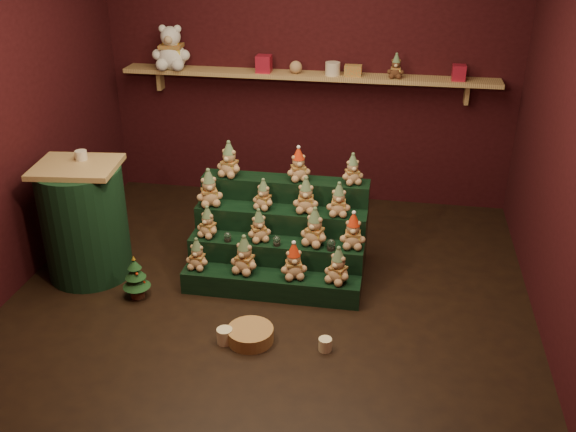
% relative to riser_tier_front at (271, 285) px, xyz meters
% --- Properties ---
extents(ground, '(4.00, 4.00, 0.00)m').
position_rel_riser_tier_front_xyz_m(ground, '(-0.00, -0.04, -0.09)').
color(ground, black).
rests_on(ground, ground).
extents(back_wall, '(4.00, 0.10, 2.80)m').
position_rel_riser_tier_front_xyz_m(back_wall, '(-0.00, 2.01, 1.31)').
color(back_wall, black).
rests_on(back_wall, ground).
extents(front_wall, '(4.00, 0.10, 2.80)m').
position_rel_riser_tier_front_xyz_m(front_wall, '(-0.00, -2.09, 1.31)').
color(front_wall, black).
rests_on(front_wall, ground).
extents(back_shelf, '(3.60, 0.26, 0.24)m').
position_rel_riser_tier_front_xyz_m(back_shelf, '(-0.00, 1.83, 1.20)').
color(back_shelf, tan).
rests_on(back_shelf, ground).
extents(riser_tier_front, '(1.40, 0.22, 0.18)m').
position_rel_riser_tier_front_xyz_m(riser_tier_front, '(0.00, 0.00, 0.00)').
color(riser_tier_front, black).
rests_on(riser_tier_front, ground).
extents(riser_tier_midfront, '(1.40, 0.22, 0.36)m').
position_rel_riser_tier_front_xyz_m(riser_tier_midfront, '(0.00, 0.22, 0.09)').
color(riser_tier_midfront, black).
rests_on(riser_tier_midfront, ground).
extents(riser_tier_midback, '(1.40, 0.22, 0.54)m').
position_rel_riser_tier_front_xyz_m(riser_tier_midback, '(0.00, 0.44, 0.18)').
color(riser_tier_midback, black).
rests_on(riser_tier_midback, ground).
extents(riser_tier_back, '(1.40, 0.22, 0.72)m').
position_rel_riser_tier_front_xyz_m(riser_tier_back, '(0.00, 0.66, 0.27)').
color(riser_tier_back, black).
rests_on(riser_tier_back, ground).
extents(teddy_0, '(0.20, 0.18, 0.25)m').
position_rel_riser_tier_front_xyz_m(teddy_0, '(-0.59, 0.01, 0.22)').
color(teddy_0, tan).
rests_on(teddy_0, riser_tier_front).
extents(teddy_1, '(0.26, 0.24, 0.31)m').
position_rel_riser_tier_front_xyz_m(teddy_1, '(-0.21, 0.02, 0.24)').
color(teddy_1, tan).
rests_on(teddy_1, riser_tier_front).
extents(teddy_2, '(0.25, 0.24, 0.29)m').
position_rel_riser_tier_front_xyz_m(teddy_2, '(0.18, 0.01, 0.23)').
color(teddy_2, tan).
rests_on(teddy_2, riser_tier_front).
extents(teddy_3, '(0.27, 0.26, 0.29)m').
position_rel_riser_tier_front_xyz_m(teddy_3, '(0.52, -0.00, 0.23)').
color(teddy_3, tan).
rests_on(teddy_3, riser_tier_front).
extents(teddy_4, '(0.22, 0.21, 0.25)m').
position_rel_riser_tier_front_xyz_m(teddy_4, '(-0.55, 0.22, 0.40)').
color(teddy_4, tan).
rests_on(teddy_4, riser_tier_midfront).
extents(teddy_5, '(0.24, 0.24, 0.26)m').
position_rel_riser_tier_front_xyz_m(teddy_5, '(-0.14, 0.22, 0.40)').
color(teddy_5, tan).
rests_on(teddy_5, riser_tier_midfront).
extents(teddy_6, '(0.27, 0.26, 0.31)m').
position_rel_riser_tier_front_xyz_m(teddy_6, '(0.31, 0.23, 0.42)').
color(teddy_6, tan).
rests_on(teddy_6, riser_tier_midfront).
extents(teddy_7, '(0.21, 0.19, 0.28)m').
position_rel_riser_tier_front_xyz_m(teddy_7, '(0.61, 0.24, 0.41)').
color(teddy_7, tan).
rests_on(teddy_7, riser_tier_midfront).
extents(teddy_8, '(0.28, 0.27, 0.30)m').
position_rel_riser_tier_front_xyz_m(teddy_8, '(-0.59, 0.43, 0.60)').
color(teddy_8, tan).
rests_on(teddy_8, riser_tier_midback).
extents(teddy_9, '(0.22, 0.21, 0.25)m').
position_rel_riser_tier_front_xyz_m(teddy_9, '(-0.14, 0.44, 0.57)').
color(teddy_9, tan).
rests_on(teddy_9, riser_tier_midback).
extents(teddy_10, '(0.22, 0.20, 0.29)m').
position_rel_riser_tier_front_xyz_m(teddy_10, '(0.21, 0.44, 0.59)').
color(teddy_10, tan).
rests_on(teddy_10, riser_tier_midback).
extents(teddy_11, '(0.20, 0.18, 0.27)m').
position_rel_riser_tier_front_xyz_m(teddy_11, '(0.47, 0.42, 0.58)').
color(teddy_11, tan).
rests_on(teddy_11, riser_tier_midback).
extents(teddy_12, '(0.25, 0.23, 0.29)m').
position_rel_riser_tier_front_xyz_m(teddy_12, '(-0.47, 0.64, 0.78)').
color(teddy_12, tan).
rests_on(teddy_12, riser_tier_back).
extents(teddy_13, '(0.25, 0.24, 0.27)m').
position_rel_riser_tier_front_xyz_m(teddy_13, '(0.11, 0.65, 0.77)').
color(teddy_13, tan).
rests_on(teddy_13, riser_tier_back).
extents(teddy_14, '(0.23, 0.22, 0.25)m').
position_rel_riser_tier_front_xyz_m(teddy_14, '(0.55, 0.66, 0.75)').
color(teddy_14, tan).
rests_on(teddy_14, riser_tier_back).
extents(snow_globe_a, '(0.06, 0.06, 0.08)m').
position_rel_riser_tier_front_xyz_m(snow_globe_a, '(-0.38, 0.16, 0.31)').
color(snow_globe_a, black).
rests_on(snow_globe_a, riser_tier_midfront).
extents(snow_globe_b, '(0.06, 0.06, 0.08)m').
position_rel_riser_tier_front_xyz_m(snow_globe_b, '(0.02, 0.16, 0.31)').
color(snow_globe_b, black).
rests_on(snow_globe_b, riser_tier_midfront).
extents(snow_globe_c, '(0.07, 0.07, 0.09)m').
position_rel_riser_tier_front_xyz_m(snow_globe_c, '(0.45, 0.16, 0.32)').
color(snow_globe_c, black).
rests_on(snow_globe_c, riser_tier_midfront).
extents(side_table, '(0.69, 0.67, 0.97)m').
position_rel_riser_tier_front_xyz_m(side_table, '(-1.54, 0.08, 0.39)').
color(side_table, tan).
rests_on(side_table, ground).
extents(table_ornament, '(0.09, 0.09, 0.07)m').
position_rel_riser_tier_front_xyz_m(table_ornament, '(-1.54, 0.18, 0.91)').
color(table_ornament, beige).
rests_on(table_ornament, side_table).
extents(mini_christmas_tree, '(0.22, 0.22, 0.37)m').
position_rel_riser_tier_front_xyz_m(mini_christmas_tree, '(-1.02, -0.21, 0.09)').
color(mini_christmas_tree, '#4A291A').
rests_on(mini_christmas_tree, ground).
extents(mug_left, '(0.11, 0.11, 0.11)m').
position_rel_riser_tier_front_xyz_m(mug_left, '(-0.20, -0.65, -0.03)').
color(mug_left, beige).
rests_on(mug_left, ground).
extents(mug_right, '(0.09, 0.09, 0.09)m').
position_rel_riser_tier_front_xyz_m(mug_right, '(0.51, -0.62, -0.04)').
color(mug_right, beige).
rests_on(mug_right, ground).
extents(wicker_basket, '(0.33, 0.33, 0.10)m').
position_rel_riser_tier_front_xyz_m(wicker_basket, '(-0.03, -0.60, -0.04)').
color(wicker_basket, '#AA8744').
rests_on(wicker_basket, ground).
extents(white_bear, '(0.40, 0.37, 0.52)m').
position_rel_riser_tier_front_xyz_m(white_bear, '(-1.32, 1.80, 1.49)').
color(white_bear, silver).
rests_on(white_bear, back_shelf).
extents(brown_bear, '(0.16, 0.14, 0.22)m').
position_rel_riser_tier_front_xyz_m(brown_bear, '(0.83, 1.80, 1.34)').
color(brown_bear, '#4F2C1A').
rests_on(brown_bear, back_shelf).
extents(gift_tin_red_a, '(0.14, 0.14, 0.16)m').
position_rel_riser_tier_front_xyz_m(gift_tin_red_a, '(-0.41, 1.81, 1.31)').
color(gift_tin_red_a, '#A91A31').
rests_on(gift_tin_red_a, back_shelf).
extents(gift_tin_cream, '(0.14, 0.14, 0.12)m').
position_rel_riser_tier_front_xyz_m(gift_tin_cream, '(0.25, 1.81, 1.29)').
color(gift_tin_cream, beige).
rests_on(gift_tin_cream, back_shelf).
extents(gift_tin_red_b, '(0.12, 0.12, 0.14)m').
position_rel_riser_tier_front_xyz_m(gift_tin_red_b, '(1.40, 1.81, 1.30)').
color(gift_tin_red_b, '#A91A31').
rests_on(gift_tin_red_b, back_shelf).
extents(shelf_plush_ball, '(0.12, 0.12, 0.12)m').
position_rel_riser_tier_front_xyz_m(shelf_plush_ball, '(-0.10, 1.81, 1.29)').
color(shelf_plush_ball, tan).
rests_on(shelf_plush_ball, back_shelf).
extents(scarf_gift_box, '(0.16, 0.10, 0.10)m').
position_rel_riser_tier_front_xyz_m(scarf_gift_box, '(0.44, 1.81, 1.28)').
color(scarf_gift_box, '#C6501C').
rests_on(scarf_gift_box, back_shelf).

